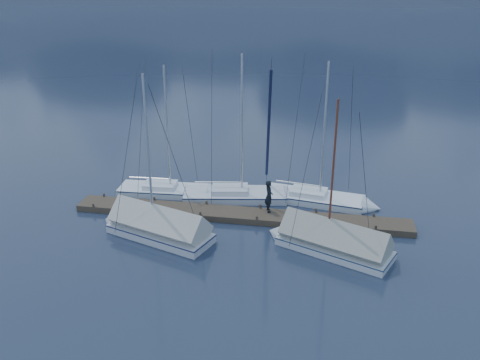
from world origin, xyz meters
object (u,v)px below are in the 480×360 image
Objects in this scene: sailboat_covered_near at (325,241)px; sailboat_open_left at (178,192)px; sailboat_open_mid at (250,196)px; person at (269,196)px; sailboat_open_right at (328,201)px; sailboat_covered_far at (152,227)px.

sailboat_open_left is at bearing 150.07° from sailboat_covered_near.
sailboat_covered_near is at bearing -49.37° from sailboat_open_mid.
sailboat_open_mid is 2.75m from person.
sailboat_open_mid reaches higher than sailboat_open_right.
sailboat_open_mid is at bearing 50.98° from sailboat_covered_far.
sailboat_open_mid reaches higher than sailboat_covered_near.
sailboat_open_mid is 4.46m from sailboat_open_right.
sailboat_covered_near is at bearing 0.39° from sailboat_covered_far.
sailboat_open_right is at bearing 1.23° from sailboat_open_mid.
sailboat_open_mid is 6.72m from sailboat_covered_near.
sailboat_covered_near reaches higher than person.
sailboat_open_mid is at bearing 1.34° from sailboat_open_left.
sailboat_open_left is at bearing 51.77° from person.
sailboat_open_left reaches higher than sailboat_covered_near.
sailboat_open_left is at bearing -178.72° from sailboat_open_right.
person is (-3.04, 2.94, 0.82)m from sailboat_covered_near.
sailboat_covered_near is 4.60× the size of person.
sailboat_open_mid is at bearing 130.63° from sailboat_covered_near.
sailboat_covered_far is 6.32m from person.
sailboat_covered_far is at bearing -129.02° from sailboat_open_mid.
sailboat_open_right is 5.00× the size of person.
sailboat_covered_near is (4.37, -5.10, 0.24)m from sailboat_open_mid.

